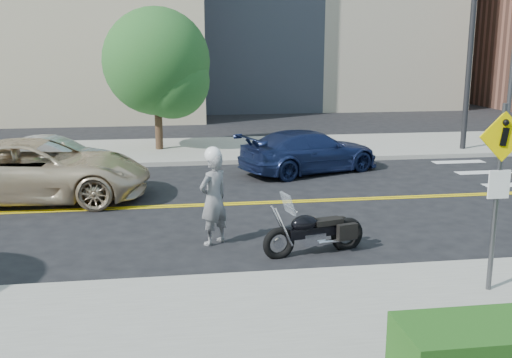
{
  "coord_description": "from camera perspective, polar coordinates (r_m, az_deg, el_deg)",
  "views": [
    {
      "loc": [
        -0.83,
        -14.7,
        4.06
      ],
      "look_at": [
        0.96,
        -2.42,
        1.2
      ],
      "focal_mm": 42.0,
      "sensor_mm": 36.0,
      "label": 1
    }
  ],
  "objects": [
    {
      "name": "traffic_light",
      "position": [
        22.55,
        21.03,
        13.71
      ],
      "size": [
        0.28,
        4.5,
        7.0
      ],
      "color": "black",
      "rests_on": "sidewalk_far"
    },
    {
      "name": "ground_plane",
      "position": [
        15.27,
        -4.9,
        -2.49
      ],
      "size": [
        120.0,
        120.0,
        0.0
      ],
      "primitive_type": "plane",
      "color": "black",
      "rests_on": "ground"
    },
    {
      "name": "motorcyclist",
      "position": [
        12.12,
        -4.07,
        -1.63
      ],
      "size": [
        0.83,
        0.79,
        2.03
      ],
      "rotation": [
        0.0,
        0.0,
        3.82
      ],
      "color": "#9A9A9F",
      "rests_on": "ground"
    },
    {
      "name": "parked_car_silver",
      "position": [
        18.86,
        -18.92,
        1.82
      ],
      "size": [
        4.07,
        2.15,
        1.27
      ],
      "primitive_type": "imported",
      "rotation": [
        0.0,
        0.0,
        1.35
      ],
      "color": "#ADB1B5",
      "rests_on": "ground"
    },
    {
      "name": "parked_car_blue",
      "position": [
        18.99,
        5.13,
        2.64
      ],
      "size": [
        4.98,
        3.39,
        1.34
      ],
      "primitive_type": "imported",
      "rotation": [
        0.0,
        0.0,
        1.93
      ],
      "color": "navy",
      "rests_on": "ground"
    },
    {
      "name": "pedestrian_sign",
      "position": [
        10.0,
        22.11,
        -0.12
      ],
      "size": [
        0.78,
        0.08,
        3.0
      ],
      "color": "#4C4C51",
      "rests_on": "sidewalk_near"
    },
    {
      "name": "sidewalk_near",
      "position": [
        8.27,
        -1.59,
        -15.85
      ],
      "size": [
        60.0,
        5.0,
        0.15
      ],
      "primitive_type": "cube",
      "color": "#9E9B91",
      "rests_on": "ground_plane"
    },
    {
      "name": "sidewalk_far",
      "position": [
        22.57,
        -6.07,
        2.74
      ],
      "size": [
        60.0,
        5.0,
        0.15
      ],
      "primitive_type": "cube",
      "color": "#9E9B91",
      "rests_on": "ground_plane"
    },
    {
      "name": "suv",
      "position": [
        16.51,
        -20.07,
        0.79
      ],
      "size": [
        5.9,
        3.02,
        1.59
      ],
      "primitive_type": "imported",
      "rotation": [
        0.0,
        0.0,
        1.51
      ],
      "color": "beige",
      "rests_on": "ground"
    },
    {
      "name": "tree_far_a",
      "position": [
        22.26,
        -9.47,
        10.97
      ],
      "size": [
        3.87,
        3.87,
        5.29
      ],
      "rotation": [
        0.0,
        0.0,
        -0.36
      ],
      "color": "#382619",
      "rests_on": "ground"
    },
    {
      "name": "motorcycle",
      "position": [
        11.72,
        5.64,
        -4.1
      ],
      "size": [
        2.17,
        1.1,
        1.27
      ],
      "primitive_type": null,
      "rotation": [
        0.0,
        0.0,
        0.24
      ],
      "color": "black",
      "rests_on": "ground"
    }
  ]
}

